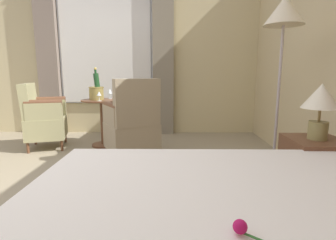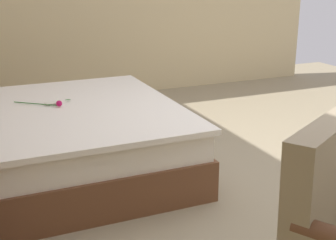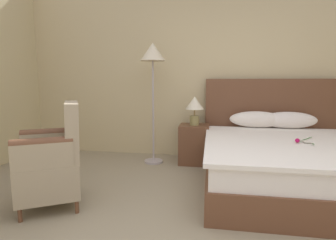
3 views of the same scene
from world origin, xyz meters
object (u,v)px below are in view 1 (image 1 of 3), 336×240
wine_glass_near_bucket (99,94)px  wine_glass_near_edge (110,92)px  champagne_bucket (96,91)px  armchair_facing_bed (43,118)px  armchair_by_window (132,125)px  bedside_lamp (321,102)px  floor_lamp_brass (283,25)px  nightstand (313,175)px  side_table_round (103,118)px

wine_glass_near_bucket → wine_glass_near_edge: wine_glass_near_edge is taller
champagne_bucket → armchair_facing_bed: 0.86m
armchair_facing_bed → champagne_bucket: bearing=98.1°
armchair_by_window → armchair_facing_bed: (-0.49, -1.37, 0.00)m
wine_glass_near_bucket → armchair_facing_bed: armchair_facing_bed is taller
bedside_lamp → wine_glass_near_edge: (-2.01, -2.05, -0.06)m
floor_lamp_brass → wine_glass_near_bucket: (-1.07, -2.05, -0.73)m
nightstand → side_table_round: bearing=-131.2°
armchair_facing_bed → armchair_by_window: bearing=70.3°
champagne_bucket → side_table_round: bearing=94.2°
bedside_lamp → armchair_facing_bed: 3.48m
floor_lamp_brass → side_table_round: size_ratio=2.54×
wine_glass_near_bucket → wine_glass_near_edge: (-0.33, 0.07, 0.01)m
champagne_bucket → wine_glass_near_bucket: 0.20m
side_table_round → wine_glass_near_edge: wine_glass_near_edge is taller
champagne_bucket → wine_glass_near_edge: 0.22m
nightstand → armchair_by_window: size_ratio=0.57×
floor_lamp_brass → wine_glass_near_edge: 2.53m
nightstand → wine_glass_near_edge: (-2.01, -2.05, 0.51)m
nightstand → wine_glass_near_edge: bearing=-134.5°
wine_glass_near_bucket → bedside_lamp: bearing=51.6°
nightstand → armchair_by_window: armchair_by_window is taller
side_table_round → armchair_by_window: armchair_by_window is taller
floor_lamp_brass → wine_glass_near_bucket: floor_lamp_brass is taller
nightstand → side_table_round: (-1.87, -2.13, 0.14)m
side_table_round → bedside_lamp: bearing=48.8°
wine_glass_near_edge → floor_lamp_brass: bearing=54.6°
floor_lamp_brass → champagne_bucket: bearing=-120.4°
nightstand → floor_lamp_brass: floor_lamp_brass is taller
bedside_lamp → floor_lamp_brass: 0.90m
wine_glass_near_bucket → nightstand: bearing=51.6°
wine_glass_near_bucket → armchair_by_window: (0.42, 0.52, -0.35)m
bedside_lamp → champagne_bucket: size_ratio=0.91×
wine_glass_near_bucket → champagne_bucket: bearing=-154.7°
champagne_bucket → armchair_by_window: champagne_bucket is taller
nightstand → wine_glass_near_bucket: wine_glass_near_bucket is taller
wine_glass_near_edge → armchair_facing_bed: (0.26, -0.92, -0.36)m
nightstand → floor_lamp_brass: (-0.61, -0.07, 1.23)m
nightstand → bedside_lamp: (-0.00, 0.00, 0.58)m
floor_lamp_brass → armchair_facing_bed: (-1.14, -2.90, -1.08)m
armchair_by_window → bedside_lamp: bearing=51.7°
armchair_by_window → armchair_facing_bed: bearing=-109.7°
bedside_lamp → armchair_by_window: armchair_by_window is taller
champagne_bucket → wine_glass_near_bucket: size_ratio=3.53×
nightstand → champagne_bucket: 2.94m
wine_glass_near_edge → armchair_facing_bed: bearing=-74.2°
nightstand → wine_glass_near_edge: wine_glass_near_edge is taller
side_table_round → armchair_facing_bed: bearing=-82.2°
floor_lamp_brass → champagne_bucket: 2.57m
wine_glass_near_edge → armchair_by_window: (0.75, 0.45, -0.37)m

